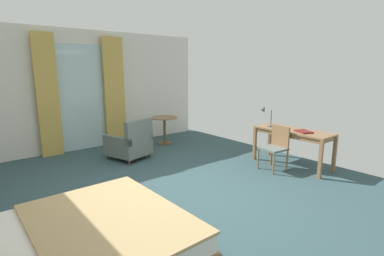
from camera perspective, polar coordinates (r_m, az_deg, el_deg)
The scene contains 12 objects.
ground at distance 4.77m, azimuth -2.90°, elevation -13.27°, with size 6.63×7.90×0.10m, color #334C51.
wall_back at distance 7.65m, azimuth -19.80°, elevation 6.97°, with size 6.23×0.12×2.87m, color silver.
balcony_glass_door at distance 7.53m, azimuth -20.74°, elevation 5.53°, with size 1.13×0.02×2.52m, color silver.
curtain_panel_left at distance 7.21m, azimuth -26.46°, elevation 5.65°, with size 0.45×0.10×2.73m, color tan.
curtain_panel_right at distance 7.71m, azimuth -14.99°, elevation 6.77°, with size 0.52×0.10×2.73m, color tan.
bed at distance 3.18m, azimuth -23.28°, elevation -21.61°, with size 2.16×1.87×1.07m.
writing_desk at distance 6.22m, azimuth 19.18°, elevation -1.13°, with size 0.59×1.54×0.75m.
desk_chair at distance 5.93m, azimuth 16.13°, elevation -3.23°, with size 0.46×0.48×0.86m.
desk_lamp at distance 6.33m, azimuth 14.14°, elevation 3.08°, with size 0.27×0.26×0.47m.
closed_book at distance 6.04m, azimuth 21.02°, elevation -0.63°, with size 0.23×0.31×0.03m, color maroon.
armchair_by_window at distance 6.51m, azimuth -12.02°, elevation -3.03°, with size 0.92×0.97×0.90m.
round_cafe_table at distance 7.69m, azimuth -5.41°, elevation 0.80°, with size 0.70×0.70×0.71m.
Camera 1 is at (-2.56, -3.50, 1.95)m, focal length 27.21 mm.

